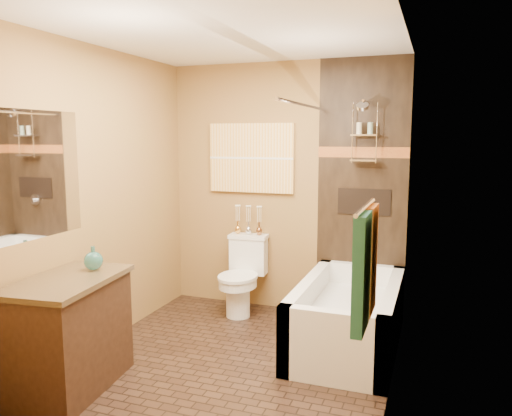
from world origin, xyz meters
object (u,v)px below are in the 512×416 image
at_px(sunset_painting, 251,158).
at_px(bathtub, 348,321).
at_px(vanity, 69,333).
at_px(toilet, 242,275).

xyz_separation_m(sunset_painting, bathtub, (1.15, -0.73, -1.33)).
height_order(sunset_painting, bathtub, sunset_painting).
bearing_deg(vanity, bathtub, 32.20).
relative_size(sunset_painting, toilet, 1.17).
bearing_deg(bathtub, sunset_painting, 147.69).
bearing_deg(bathtub, vanity, -141.42).
xyz_separation_m(sunset_painting, toilet, (0.00, -0.26, -1.16)).
height_order(sunset_painting, toilet, sunset_painting).
xyz_separation_m(bathtub, toilet, (-1.15, 0.47, 0.17)).
distance_m(bathtub, vanity, 2.21).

